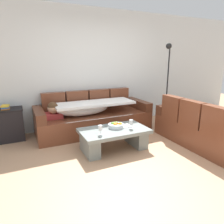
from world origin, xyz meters
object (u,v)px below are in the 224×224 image
(coffee_table, at_px, (114,137))
(fruit_bowl, at_px, (116,125))
(couch_along_wall, at_px, (92,117))
(wine_glass_near_right, at_px, (131,123))
(couch_near_window, at_px, (205,128))
(open_magazine, at_px, (123,126))
(book_stack_on_cabinet, at_px, (5,107))
(side_cabinet, at_px, (4,125))
(floor_lamp, at_px, (167,78))
(wine_glass_near_left, at_px, (100,128))

(coffee_table, distance_m, fruit_bowl, 0.21)
(couch_along_wall, height_order, wine_glass_near_right, couch_along_wall)
(fruit_bowl, bearing_deg, couch_near_window, -20.88)
(open_magazine, height_order, book_stack_on_cabinet, book_stack_on_cabinet)
(open_magazine, height_order, side_cabinet, side_cabinet)
(coffee_table, height_order, open_magazine, open_magazine)
(side_cabinet, bearing_deg, floor_lamp, -3.57)
(couch_along_wall, xyz_separation_m, wine_glass_near_right, (0.33, -1.16, 0.17))
(wine_glass_near_right, relative_size, floor_lamp, 0.09)
(couch_near_window, relative_size, wine_glass_near_right, 11.19)
(wine_glass_near_right, distance_m, side_cabinet, 2.49)
(coffee_table, height_order, book_stack_on_cabinet, book_stack_on_cabinet)
(coffee_table, xyz_separation_m, side_cabinet, (-1.78, 1.28, 0.08))
(side_cabinet, height_order, floor_lamp, floor_lamp)
(couch_near_window, distance_m, floor_lamp, 1.80)
(coffee_table, height_order, side_cabinet, side_cabinet)
(fruit_bowl, xyz_separation_m, book_stack_on_cabinet, (-1.80, 1.22, 0.25))
(coffee_table, bearing_deg, couch_along_wall, 92.41)
(couch_near_window, height_order, coffee_table, couch_near_window)
(coffee_table, relative_size, open_magazine, 4.29)
(wine_glass_near_left, bearing_deg, couch_near_window, -10.90)
(wine_glass_near_right, height_order, side_cabinet, side_cabinet)
(floor_lamp, bearing_deg, book_stack_on_cabinet, 176.25)
(fruit_bowl, relative_size, side_cabinet, 0.39)
(fruit_bowl, height_order, side_cabinet, side_cabinet)
(fruit_bowl, height_order, wine_glass_near_right, wine_glass_near_right)
(couch_along_wall, relative_size, floor_lamp, 1.27)
(wine_glass_near_left, xyz_separation_m, book_stack_on_cabinet, (-1.41, 1.44, 0.18))
(wine_glass_near_right, bearing_deg, wine_glass_near_left, -174.94)
(coffee_table, distance_m, wine_glass_near_right, 0.40)
(book_stack_on_cabinet, bearing_deg, wine_glass_near_right, -34.66)
(fruit_bowl, xyz_separation_m, wine_glass_near_right, (0.21, -0.17, 0.07))
(fruit_bowl, distance_m, side_cabinet, 2.22)
(couch_along_wall, bearing_deg, book_stack_on_cabinet, 172.13)
(wine_glass_near_left, relative_size, wine_glass_near_right, 1.00)
(fruit_bowl, height_order, open_magazine, fruit_bowl)
(fruit_bowl, relative_size, open_magazine, 1.00)
(wine_glass_near_left, distance_m, floor_lamp, 2.68)
(coffee_table, bearing_deg, wine_glass_near_right, -20.36)
(book_stack_on_cabinet, relative_size, floor_lamp, 0.11)
(fruit_bowl, bearing_deg, book_stack_on_cabinet, 145.74)
(side_cabinet, distance_m, book_stack_on_cabinet, 0.36)
(couch_along_wall, relative_size, coffee_table, 2.06)
(coffee_table, xyz_separation_m, wine_glass_near_left, (-0.32, -0.16, 0.26))
(couch_near_window, distance_m, book_stack_on_cabinet, 3.84)
(floor_lamp, bearing_deg, couch_near_window, -102.76)
(wine_glass_near_right, xyz_separation_m, floor_lamp, (1.71, 1.15, 0.62))
(wine_glass_near_left, bearing_deg, coffee_table, 26.11)
(couch_near_window, bearing_deg, wine_glass_near_right, 72.32)
(open_magazine, bearing_deg, coffee_table, -153.48)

